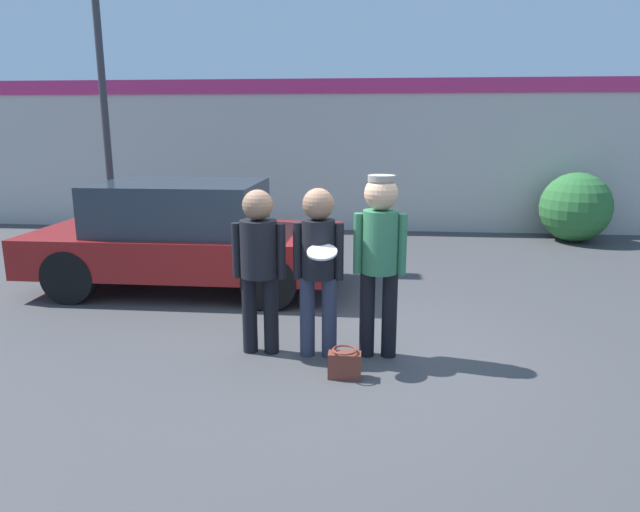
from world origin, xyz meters
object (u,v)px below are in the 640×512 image
Objects in this scene: person_left at (259,257)px; person_right at (380,249)px; person_middle_with_frisbee at (318,259)px; parked_car_near at (186,235)px; street_lamp at (111,48)px; handbag at (345,364)px; shrub at (576,207)px.

person_right is at bearing 1.02° from person_left.
person_right reaches higher than person_middle_with_frisbee.
person_middle_with_frisbee is 0.60m from person_right.
parked_car_near is 3.64m from street_lamp.
person_left reaches higher than handbag.
parked_car_near reaches higher than shrub.
person_left is 0.39× the size of parked_car_near.
handbag is (2.39, -2.75, -0.62)m from parked_car_near.
person_middle_with_frisbee is 3.10m from parked_car_near.
person_left is 2.70m from parked_car_near.
street_lamp is at bearing 137.89° from person_right.
street_lamp is (-3.78, 4.01, 2.47)m from person_middle_with_frisbee.
person_left is 5.67m from street_lamp.
street_lamp is 8.94m from shrub.
street_lamp is at bearing -165.48° from shrub.
parked_car_near is at bearing 132.78° from person_middle_with_frisbee.
person_right is 0.32× the size of street_lamp.
street_lamp is at bearing 128.73° from person_left.
person_right is 6.35m from street_lamp.
person_right is (0.59, 0.06, 0.10)m from person_middle_with_frisbee.
person_right is at bearing -42.11° from street_lamp.
person_left is 1.19m from person_right.
parked_car_near is at bearing -46.04° from street_lamp.
person_middle_with_frisbee reaches higher than handbag.
parked_car_near is 7.60m from shrub.
person_left is 0.29× the size of street_lamp.
shrub is at bearing 58.00° from handbag.
shrub is 4.53× the size of handbag.
handbag is (-4.14, -6.63, -0.54)m from shrub.
person_right reaches higher than person_left.
shrub is at bearing 54.17° from person_middle_with_frisbee.
person_middle_with_frisbee is 1.24× the size of shrub.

